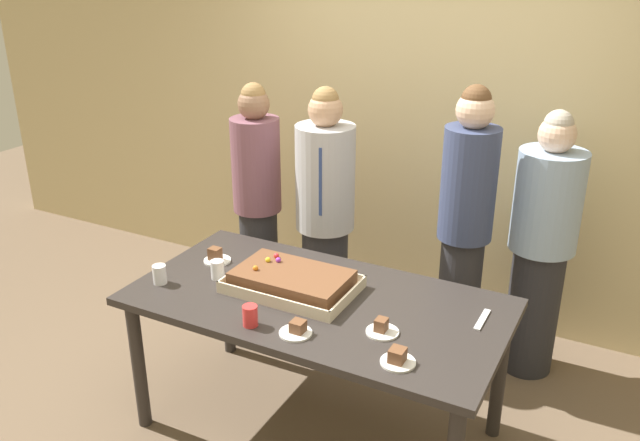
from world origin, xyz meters
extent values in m
plane|color=brown|center=(0.00, 0.00, 0.00)|extent=(12.00, 12.00, 0.00)
cube|color=#CCB784|center=(0.00, 1.60, 1.50)|extent=(8.00, 0.12, 3.00)
cube|color=#2D2826|center=(0.00, 0.00, 0.77)|extent=(1.85, 0.96, 0.04)
cylinder|color=#2D2826|center=(-0.85, -0.40, 0.38)|extent=(0.07, 0.07, 0.75)
cylinder|color=#2D2826|center=(-0.85, 0.40, 0.38)|extent=(0.07, 0.07, 0.75)
cylinder|color=#2D2826|center=(0.85, 0.40, 0.38)|extent=(0.07, 0.07, 0.75)
cube|color=beige|center=(-0.15, 0.02, 0.80)|extent=(0.64, 0.41, 0.01)
cube|color=beige|center=(-0.15, -0.18, 0.83)|extent=(0.64, 0.01, 0.05)
cube|color=beige|center=(-0.15, 0.22, 0.83)|extent=(0.64, 0.01, 0.05)
cube|color=beige|center=(-0.47, 0.02, 0.83)|extent=(0.01, 0.41, 0.05)
cube|color=beige|center=(0.16, 0.02, 0.83)|extent=(0.01, 0.41, 0.05)
cube|color=brown|center=(-0.15, 0.02, 0.85)|extent=(0.57, 0.34, 0.09)
sphere|color=orange|center=(-0.33, -0.04, 0.90)|extent=(0.03, 0.03, 0.03)
sphere|color=red|center=(-0.31, 0.13, 0.90)|extent=(0.03, 0.03, 0.03)
sphere|color=purple|center=(-0.27, 0.09, 0.90)|extent=(0.03, 0.03, 0.03)
sphere|color=yellow|center=(-0.32, 0.07, 0.90)|extent=(0.03, 0.03, 0.03)
cylinder|color=white|center=(0.41, -0.14, 0.80)|extent=(0.15, 0.15, 0.01)
cube|color=brown|center=(0.40, -0.14, 0.83)|extent=(0.05, 0.06, 0.06)
cylinder|color=white|center=(0.56, -0.33, 0.80)|extent=(0.15, 0.15, 0.01)
cube|color=brown|center=(0.55, -0.33, 0.83)|extent=(0.06, 0.07, 0.06)
cylinder|color=white|center=(-0.68, 0.11, 0.80)|extent=(0.15, 0.15, 0.01)
cube|color=brown|center=(-0.69, 0.11, 0.84)|extent=(0.06, 0.05, 0.07)
cylinder|color=white|center=(0.07, -0.33, 0.80)|extent=(0.15, 0.15, 0.01)
cube|color=brown|center=(0.07, -0.32, 0.83)|extent=(0.06, 0.06, 0.05)
cylinder|color=white|center=(-0.56, -0.05, 0.84)|extent=(0.07, 0.07, 0.10)
cylinder|color=white|center=(-0.79, -0.23, 0.84)|extent=(0.07, 0.07, 0.10)
cylinder|color=red|center=(-0.15, -0.36, 0.84)|extent=(0.07, 0.07, 0.10)
cube|color=silver|center=(0.78, 0.18, 0.80)|extent=(0.03, 0.20, 0.01)
cylinder|color=#28282D|center=(0.48, 0.87, 0.44)|extent=(0.24, 0.24, 0.88)
cylinder|color=#384266|center=(0.48, 0.87, 1.20)|extent=(0.30, 0.30, 0.63)
sphere|color=beige|center=(0.48, 0.87, 1.61)|extent=(0.20, 0.20, 0.20)
sphere|color=brown|center=(0.48, 0.87, 1.66)|extent=(0.16, 0.16, 0.16)
cylinder|color=#28282D|center=(-0.37, 0.80, 0.40)|extent=(0.29, 0.29, 0.80)
cylinder|color=#B2B2B7|center=(-0.37, 0.80, 1.12)|extent=(0.36, 0.36, 0.64)
cube|color=navy|center=(-0.33, 0.64, 1.15)|extent=(0.04, 0.02, 0.41)
sphere|color=tan|center=(-0.37, 0.80, 1.53)|extent=(0.20, 0.20, 0.20)
sphere|color=olive|center=(-0.37, 0.80, 1.59)|extent=(0.16, 0.16, 0.16)
cylinder|color=#28282D|center=(0.87, 1.10, 0.40)|extent=(0.30, 0.30, 0.80)
cylinder|color=#93ADCC|center=(0.87, 1.10, 1.09)|extent=(0.38, 0.38, 0.58)
sphere|color=beige|center=(0.87, 1.10, 1.47)|extent=(0.20, 0.20, 0.20)
sphere|color=#B2A899|center=(0.87, 1.10, 1.53)|extent=(0.16, 0.16, 0.16)
cylinder|color=#28282D|center=(-0.86, 0.80, 0.42)|extent=(0.25, 0.25, 0.83)
cylinder|color=#7A4C5B|center=(-0.86, 0.80, 1.13)|extent=(0.31, 0.31, 0.60)
sphere|color=#8C664C|center=(-0.86, 0.80, 1.52)|extent=(0.20, 0.20, 0.20)
sphere|color=olive|center=(-0.86, 0.80, 1.57)|extent=(0.15, 0.15, 0.15)
camera|label=1|loc=(1.34, -2.52, 2.39)|focal=37.02mm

